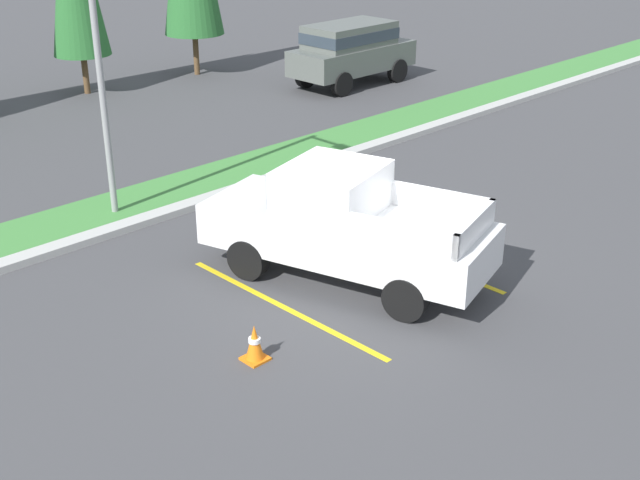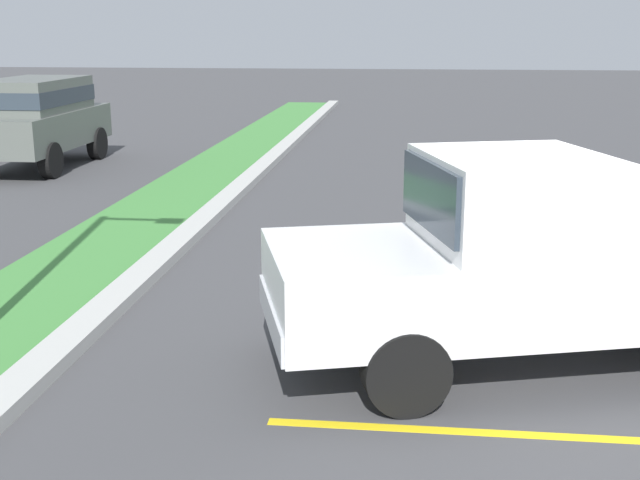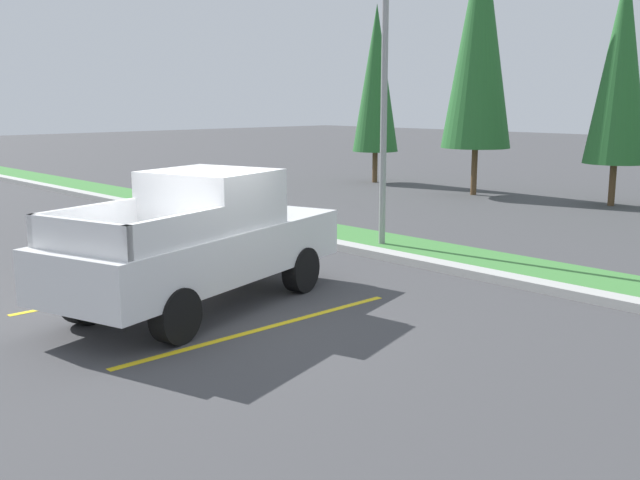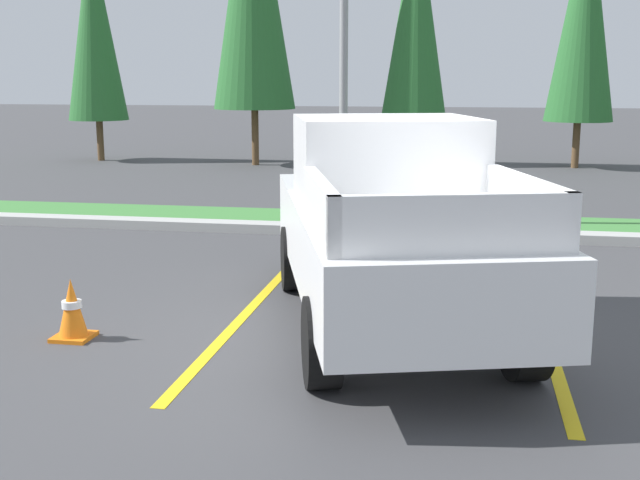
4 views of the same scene
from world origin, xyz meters
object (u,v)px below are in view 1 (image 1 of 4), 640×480
(suv_distant, at_px, (351,49))
(traffic_cone, at_px, (255,343))
(pickup_truck_main, at_px, (344,225))
(street_light, at_px, (102,50))

(suv_distant, relative_size, traffic_cone, 7.68)
(pickup_truck_main, bearing_deg, traffic_cone, -161.64)
(pickup_truck_main, distance_m, street_light, 6.12)
(pickup_truck_main, height_order, suv_distant, same)
(suv_distant, distance_m, street_light, 13.14)
(street_light, height_order, traffic_cone, street_light)
(suv_distant, bearing_deg, traffic_cone, -141.42)
(pickup_truck_main, xyz_separation_m, traffic_cone, (-2.96, -0.98, -0.75))
(street_light, relative_size, traffic_cone, 10.06)
(pickup_truck_main, xyz_separation_m, suv_distant, (10.79, 9.99, 0.20))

